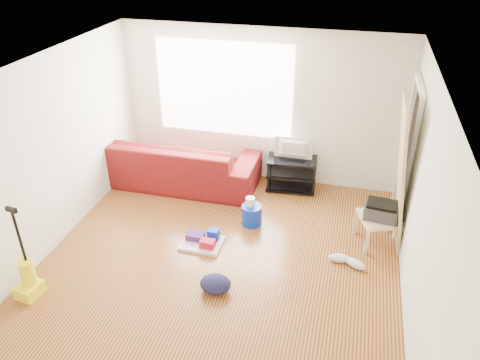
% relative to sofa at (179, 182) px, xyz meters
% --- Properties ---
extents(room, '(4.51, 5.01, 2.51)m').
position_rel_sofa_xyz_m(room, '(1.33, -1.80, 1.25)').
color(room, '#552613').
rests_on(room, ground).
extents(sofa, '(2.63, 1.03, 0.77)m').
position_rel_sofa_xyz_m(sofa, '(0.00, 0.00, 0.00)').
color(sofa, '#4F0F0A').
rests_on(sofa, ground).
extents(tv_stand, '(0.81, 0.50, 0.54)m').
position_rel_sofa_xyz_m(tv_stand, '(1.85, 0.27, 0.28)').
color(tv_stand, black).
rests_on(tv_stand, ground).
extents(tv, '(0.60, 0.08, 0.35)m').
position_rel_sofa_xyz_m(tv, '(1.85, 0.27, 0.71)').
color(tv, black).
rests_on(tv, tv_stand).
extents(side_table, '(0.64, 0.64, 0.41)m').
position_rel_sofa_xyz_m(side_table, '(3.21, -0.87, 0.34)').
color(side_table, tan).
rests_on(side_table, ground).
extents(printer, '(0.46, 0.37, 0.22)m').
position_rel_sofa_xyz_m(printer, '(3.21, -0.87, 0.52)').
color(printer, '#2E2E2F').
rests_on(printer, side_table).
extents(bucket, '(0.38, 0.38, 0.29)m').
position_rel_sofa_xyz_m(bucket, '(1.46, -0.87, 0.00)').
color(bucket, '#092AAE').
rests_on(bucket, ground).
extents(toilet_paper, '(0.13, 0.13, 0.12)m').
position_rel_sofa_xyz_m(toilet_paper, '(1.43, -0.84, 0.21)').
color(toilet_paper, white).
rests_on(toilet_paper, bucket).
extents(cleaning_tray, '(0.55, 0.44, 0.20)m').
position_rel_sofa_xyz_m(cleaning_tray, '(0.93, -1.51, 0.06)').
color(cleaning_tray, silver).
rests_on(cleaning_tray, ground).
extents(backpack, '(0.39, 0.32, 0.21)m').
position_rel_sofa_xyz_m(backpack, '(1.36, -2.34, 0.00)').
color(backpack, '#141535').
rests_on(backpack, ground).
extents(sneakers, '(0.50, 0.26, 0.11)m').
position_rel_sofa_xyz_m(sneakers, '(2.85, -1.46, 0.06)').
color(sneakers, silver).
rests_on(sneakers, ground).
extents(vacuum, '(0.28, 0.31, 1.18)m').
position_rel_sofa_xyz_m(vacuum, '(-0.74, -2.93, 0.22)').
color(vacuum, yellow).
rests_on(vacuum, ground).
extents(door_panel, '(0.25, 0.81, 2.02)m').
position_rel_sofa_xyz_m(door_panel, '(3.39, -0.73, 0.00)').
color(door_panel, tan).
rests_on(door_panel, ground).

